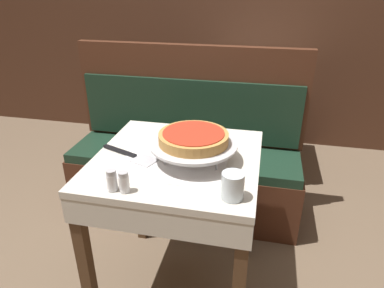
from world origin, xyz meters
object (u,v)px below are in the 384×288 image
(pepper_shaker, at_px, (124,182))
(condiment_caddy, at_px, (249,69))
(dining_table_front, at_px, (177,177))
(deep_dish_pizza, at_px, (194,138))
(water_glass_near, at_px, (233,186))
(dining_table_rear, at_px, (253,90))
(booth_bench, at_px, (185,165))
(pizza_server, at_px, (130,155))
(pizza_pan_stand, at_px, (194,145))
(salt_shaker, at_px, (112,180))

(pepper_shaker, xyz_separation_m, condiment_caddy, (0.33, 1.82, 0.00))
(dining_table_front, height_order, condiment_caddy, condiment_caddy)
(deep_dish_pizza, bearing_deg, water_glass_near, -51.55)
(dining_table_rear, bearing_deg, booth_bench, -117.45)
(dining_table_rear, relative_size, condiment_caddy, 4.87)
(pizza_server, distance_m, pepper_shaker, 0.28)
(pepper_shaker, bearing_deg, deep_dish_pizza, 55.93)
(pizza_server, relative_size, pepper_shaker, 3.56)
(condiment_caddy, bearing_deg, pizza_pan_stand, -95.04)
(dining_table_rear, xyz_separation_m, pizza_pan_stand, (-0.18, -1.46, 0.19))
(deep_dish_pizza, height_order, salt_shaker, deep_dish_pizza)
(condiment_caddy, bearing_deg, booth_bench, -112.92)
(dining_table_front, relative_size, deep_dish_pizza, 2.65)
(dining_table_rear, distance_m, pizza_pan_stand, 1.48)
(salt_shaker, xyz_separation_m, condiment_caddy, (0.38, 1.82, 0.00))
(pizza_server, height_order, salt_shaker, salt_shaker)
(dining_table_front, xyz_separation_m, pepper_shaker, (-0.12, -0.30, 0.14))
(dining_table_rear, bearing_deg, deep_dish_pizza, -97.02)
(dining_table_rear, relative_size, deep_dish_pizza, 2.67)
(pizza_pan_stand, xyz_separation_m, pizza_server, (-0.28, -0.02, -0.07))
(deep_dish_pizza, xyz_separation_m, water_glass_near, (0.19, -0.24, -0.06))
(salt_shaker, distance_m, pepper_shaker, 0.05)
(dining_table_rear, distance_m, condiment_caddy, 0.17)
(pepper_shaker, height_order, condiment_caddy, condiment_caddy)
(booth_bench, xyz_separation_m, deep_dish_pizza, (0.21, -0.71, 0.55))
(pizza_server, xyz_separation_m, pepper_shaker, (0.08, -0.27, 0.04))
(pizza_pan_stand, height_order, deep_dish_pizza, deep_dish_pizza)
(deep_dish_pizza, xyz_separation_m, pepper_shaker, (-0.20, -0.29, -0.07))
(pizza_pan_stand, xyz_separation_m, deep_dish_pizza, (0.00, 0.00, 0.03))
(salt_shaker, bearing_deg, dining_table_rear, 76.43)
(dining_table_front, relative_size, condiment_caddy, 4.83)
(pizza_server, bearing_deg, pepper_shaker, -72.56)
(booth_bench, bearing_deg, dining_table_rear, 62.55)
(dining_table_front, height_order, pepper_shaker, pepper_shaker)
(condiment_caddy, bearing_deg, deep_dish_pizza, -95.04)
(dining_table_rear, bearing_deg, water_glass_near, -89.54)
(dining_table_rear, height_order, salt_shaker, salt_shaker)
(dining_table_front, relative_size, water_glass_near, 7.96)
(pepper_shaker, bearing_deg, dining_table_rear, 77.88)
(dining_table_rear, relative_size, pizza_pan_stand, 2.11)
(dining_table_front, xyz_separation_m, pizza_server, (-0.20, -0.04, 0.11))
(dining_table_rear, distance_m, water_glass_near, 1.71)
(dining_table_rear, height_order, booth_bench, booth_bench)
(water_glass_near, bearing_deg, salt_shaker, -174.00)
(booth_bench, relative_size, pizza_server, 5.24)
(dining_table_front, relative_size, pizza_server, 2.69)
(condiment_caddy, bearing_deg, salt_shaker, -101.74)
(water_glass_near, bearing_deg, pizza_pan_stand, 128.45)
(deep_dish_pizza, distance_m, salt_shaker, 0.38)
(dining_table_front, bearing_deg, pizza_pan_stand, -10.18)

